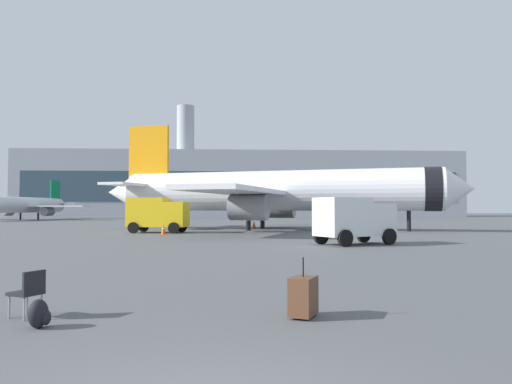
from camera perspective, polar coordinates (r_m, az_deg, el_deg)
name	(u,v)px	position (r m, az deg, el deg)	size (l,w,h in m)	color
airplane_at_gate	(274,191)	(46.09, 2.08, 0.11)	(34.74, 31.78, 10.50)	white
airplane_taxiing	(25,205)	(94.33, -25.47, -1.40)	(22.96, 25.29, 7.46)	silver
service_truck	(157,213)	(41.00, -11.51, -2.47)	(5.11, 3.24, 2.90)	yellow
cargo_van	(354,218)	(27.53, 11.43, -3.06)	(4.83, 3.81, 2.60)	white
safety_cone_near	(163,229)	(37.78, -10.82, -4.34)	(0.44, 0.44, 0.82)	#F2590C
safety_cone_mid	(254,224)	(49.52, -0.24, -3.83)	(0.44, 0.44, 0.77)	#F2590C
rolling_suitcase	(303,296)	(9.17, 5.57, -12.06)	(0.64, 0.75, 1.10)	brown
traveller_backpack	(39,314)	(9.13, -24.11, -12.96)	(0.36, 0.40, 0.48)	black
gate_chair	(29,290)	(10.01, -25.11, -10.41)	(0.65, 0.65, 0.86)	black
terminal_building	(242,184)	(123.34, -1.70, 0.90)	(108.92, 16.51, 28.05)	#9EA3AD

